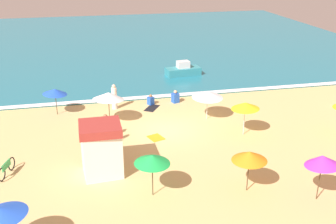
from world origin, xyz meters
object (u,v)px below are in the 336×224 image
Objects in this scene: beach_umbrella_5 at (249,156)px; beachgoer_1 at (175,97)px; beach_umbrella_0 at (108,96)px; beachgoer_4 at (114,97)px; beach_umbrella_6 at (208,94)px; beachgoer_2 at (106,127)px; beachgoer_0 at (151,100)px; lifeguard_cabana at (101,149)px; beach_umbrella_9 at (322,161)px; parked_bicycle at (7,168)px; beach_umbrella_8 at (245,106)px; beach_umbrella_4 at (55,92)px; beachgoer_5 at (104,132)px; small_boat_0 at (183,70)px; beach_umbrella_3 at (152,159)px.

beachgoer_1 is at bearing 92.54° from beach_umbrella_5.
beach_umbrella_0 is 2.88m from beachgoer_4.
beach_umbrella_6 reaches higher than beachgoer_2.
beach_umbrella_5 is 2.65× the size of beachgoer_0.
lifeguard_cabana is 9.25m from beachgoer_4.
beach_umbrella_9 is 15.54m from parked_bicycle.
beach_umbrella_8 is at bearing -53.75° from beachgoer_0.
beach_umbrella_4 reaches higher than beachgoer_5.
beachgoer_2 is at bearing -99.86° from beach_umbrella_0.
small_boat_0 is at bearing 84.70° from beach_umbrella_6.
beach_umbrella_6 is at bearing 101.34° from beach_umbrella_9.
beachgoer_1 is (-3.45, 13.95, -1.62)m from beach_umbrella_9.
beachgoer_4 is 0.97× the size of beachgoer_5.
lifeguard_cabana is 1.50× the size of beachgoer_4.
beach_umbrella_4 is at bearing -176.80° from beachgoer_4.
parked_bicycle is (-12.38, -4.89, -1.40)m from beach_umbrella_6.
beach_umbrella_3 is 1.05× the size of beach_umbrella_8.
beach_umbrella_5 is at bearing -110.93° from beach_umbrella_8.
beach_umbrella_6 is at bearing -47.33° from beachgoer_0.
beachgoer_1 is at bearing 103.90° from beach_umbrella_9.
beach_umbrella_4 is at bearing 74.17° from parked_bicycle.
beachgoer_5 is (-6.35, 6.25, -0.94)m from beach_umbrella_5.
lifeguard_cabana is at bearing 130.53° from beach_umbrella_3.
beach_umbrella_4 is 0.93× the size of beach_umbrella_5.
parked_bicycle is at bearing 159.26° from beach_umbrella_9.
beach_umbrella_9 reaches higher than beachgoer_4.
beachgoer_4 reaches higher than beachgoer_1.
lifeguard_cabana is 2.85× the size of beachgoer_1.
beach_umbrella_4 is 1.03× the size of beachgoer_5.
beach_umbrella_3 is at bearing -72.16° from beachgoer_5.
beach_umbrella_3 is 12.21m from beachgoer_0.
beachgoer_5 is (-5.80, -6.29, 0.51)m from beachgoer_1.
lifeguard_cabana is at bearing -10.76° from parked_bicycle.
beachgoer_4 reaches higher than small_boat_0.
beachgoer_5 is at bearing 135.44° from beach_umbrella_5.
lifeguard_cabana is 1.10× the size of beach_umbrella_6.
beach_umbrella_9 reaches higher than beachgoer_5.
beach_umbrella_6 is 5.06m from beachgoer_0.
beach_umbrella_9 is 14.46m from beachgoer_1.
beachgoer_2 is at bearing 31.17° from parked_bicycle.
beach_umbrella_0 reaches higher than beach_umbrella_4.
beach_umbrella_0 reaches higher than parked_bicycle.
beach_umbrella_8 is at bearing -24.18° from beach_umbrella_0.
beachgoer_1 is (1.91, 0.02, 0.08)m from beachgoer_0.
beach_umbrella_5 is (9.30, -12.02, 0.16)m from beach_umbrella_4.
beach_umbrella_4 is 6.53m from beachgoer_5.
beach_umbrella_0 is 1.25× the size of beach_umbrella_9.
lifeguard_cabana reaches higher than beach_umbrella_8.
beach_umbrella_5 reaches higher than beachgoer_5.
beach_umbrella_0 is 1.55× the size of beachgoer_5.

